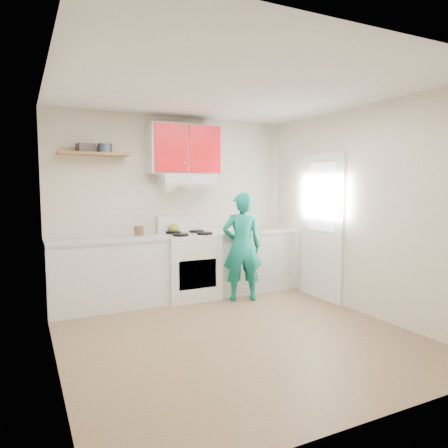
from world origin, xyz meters
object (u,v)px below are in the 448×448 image
stove (189,266)px  person (242,247)px  kettle (174,228)px  crock (139,232)px  tin (105,148)px

stove → person: 0.82m
kettle → person: (0.77, -0.64, -0.23)m
crock → tin: bearing=174.1°
stove → tin: size_ratio=4.89×
stove → kettle: bearing=130.4°
kettle → stove: bearing=-35.8°
tin → kettle: 1.46m
stove → person: (0.61, -0.45, 0.30)m
tin → crock: size_ratio=1.21×
stove → person: size_ratio=0.61×
tin → stove: bearing=-7.8°
kettle → crock: bearing=-158.0°
crock → person: (1.31, -0.56, -0.22)m
tin → person: tin is taller
crock → person: person is taller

